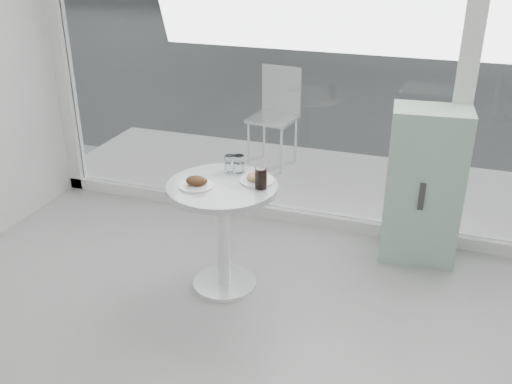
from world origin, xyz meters
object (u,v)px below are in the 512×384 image
at_px(cola_glass, 261,178).
at_px(water_tumbler_a, 230,164).
at_px(mint_cabinet, 424,186).
at_px(main_table, 223,215).
at_px(water_tumbler_b, 239,165).
at_px(plate_fritter, 197,183).
at_px(plate_donut, 257,179).
at_px(patio_chair, 276,110).

bearing_deg(cola_glass, water_tumbler_a, 145.91).
relative_size(mint_cabinet, water_tumbler_a, 10.12).
relative_size(main_table, water_tumbler_b, 6.50).
distance_m(plate_fritter, cola_glass, 0.41).
bearing_deg(mint_cabinet, plate_fritter, -151.11).
height_order(main_table, water_tumbler_a, water_tumbler_a).
bearing_deg(mint_cabinet, water_tumbler_b, -158.02).
distance_m(plate_fritter, water_tumbler_b, 0.35).
xyz_separation_m(plate_donut, cola_glass, (0.06, -0.09, 0.05)).
xyz_separation_m(mint_cabinet, water_tumbler_b, (-1.19, -0.61, 0.25)).
height_order(patio_chair, water_tumbler_a, patio_chair).
relative_size(plate_fritter, cola_glass, 1.52).
bearing_deg(cola_glass, main_table, -174.29).
xyz_separation_m(main_table, water_tumbler_b, (0.03, 0.23, 0.27)).
distance_m(plate_donut, water_tumbler_b, 0.20).
xyz_separation_m(main_table, plate_fritter, (-0.14, -0.08, 0.25)).
distance_m(main_table, plate_donut, 0.33).
relative_size(main_table, cola_glass, 5.29).
bearing_deg(plate_fritter, water_tumbler_a, 69.61).
xyz_separation_m(plate_donut, water_tumbler_a, (-0.23, 0.10, 0.03)).
xyz_separation_m(plate_fritter, water_tumbler_a, (0.11, 0.30, 0.02)).
bearing_deg(main_table, plate_fritter, -149.41).
xyz_separation_m(main_table, plate_donut, (0.20, 0.12, 0.24)).
bearing_deg(water_tumbler_b, water_tumbler_a, -169.96).
bearing_deg(mint_cabinet, main_table, -150.72).
bearing_deg(plate_fritter, main_table, 30.59).
bearing_deg(plate_donut, water_tumbler_a, 155.98).
bearing_deg(water_tumbler_a, patio_chair, 98.12).
bearing_deg(water_tumbler_b, cola_glass, -42.04).
relative_size(patio_chair, water_tumbler_a, 8.56).
bearing_deg(water_tumbler_b, patio_chair, 99.84).
xyz_separation_m(main_table, cola_glass, (0.25, 0.03, 0.29)).
height_order(patio_chair, plate_fritter, patio_chair).
distance_m(water_tumbler_a, cola_glass, 0.34).
relative_size(main_table, patio_chair, 0.79).
bearing_deg(plate_donut, main_table, -149.51).
bearing_deg(plate_fritter, cola_glass, 15.31).
height_order(mint_cabinet, water_tumbler_a, mint_cabinet).
bearing_deg(plate_fritter, mint_cabinet, 34.14).
relative_size(mint_cabinet, patio_chair, 1.18).
distance_m(patio_chair, water_tumbler_b, 2.01).
distance_m(mint_cabinet, plate_fritter, 1.66).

